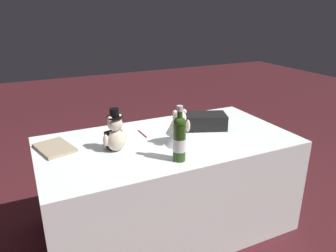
{
  "coord_description": "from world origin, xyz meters",
  "views": [
    {
      "loc": [
        -0.87,
        -1.84,
        1.58
      ],
      "look_at": [
        0.0,
        0.0,
        0.82
      ],
      "focal_mm": 34.19,
      "sensor_mm": 36.0,
      "label": 1
    }
  ],
  "objects_px": {
    "teddy_bear_groom": "(115,134)",
    "gift_case_black": "(205,121)",
    "signing_pen": "(142,134)",
    "guestbook": "(55,148)",
    "champagne_bottle": "(179,138)",
    "teddy_bear_bride": "(178,129)"
  },
  "relations": [
    {
      "from": "teddy_bear_groom",
      "to": "gift_case_black",
      "type": "relative_size",
      "value": 0.79
    },
    {
      "from": "signing_pen",
      "to": "gift_case_black",
      "type": "xyz_separation_m",
      "value": [
        0.47,
        -0.09,
        0.05
      ]
    },
    {
      "from": "guestbook",
      "to": "gift_case_black",
      "type": "bearing_deg",
      "value": -20.38
    },
    {
      "from": "signing_pen",
      "to": "gift_case_black",
      "type": "bearing_deg",
      "value": -11.08
    },
    {
      "from": "teddy_bear_groom",
      "to": "champagne_bottle",
      "type": "height_order",
      "value": "champagne_bottle"
    },
    {
      "from": "guestbook",
      "to": "teddy_bear_groom",
      "type": "bearing_deg",
      "value": -42.16
    },
    {
      "from": "teddy_bear_groom",
      "to": "signing_pen",
      "type": "xyz_separation_m",
      "value": [
        0.25,
        0.18,
        -0.1
      ]
    },
    {
      "from": "teddy_bear_bride",
      "to": "signing_pen",
      "type": "height_order",
      "value": "teddy_bear_bride"
    },
    {
      "from": "teddy_bear_bride",
      "to": "champagne_bottle",
      "type": "xyz_separation_m",
      "value": [
        -0.11,
        -0.22,
        0.04
      ]
    },
    {
      "from": "teddy_bear_bride",
      "to": "gift_case_black",
      "type": "bearing_deg",
      "value": 29.0
    },
    {
      "from": "teddy_bear_groom",
      "to": "guestbook",
      "type": "relative_size",
      "value": 1.03
    },
    {
      "from": "gift_case_black",
      "to": "guestbook",
      "type": "distance_m",
      "value": 1.08
    },
    {
      "from": "teddy_bear_groom",
      "to": "signing_pen",
      "type": "bearing_deg",
      "value": 35.93
    },
    {
      "from": "teddy_bear_bride",
      "to": "teddy_bear_groom",
      "type": "bearing_deg",
      "value": 168.56
    },
    {
      "from": "champagne_bottle",
      "to": "gift_case_black",
      "type": "xyz_separation_m",
      "value": [
        0.42,
        0.39,
        -0.09
      ]
    },
    {
      "from": "teddy_bear_groom",
      "to": "champagne_bottle",
      "type": "relative_size",
      "value": 0.82
    },
    {
      "from": "teddy_bear_groom",
      "to": "guestbook",
      "type": "height_order",
      "value": "teddy_bear_groom"
    },
    {
      "from": "teddy_bear_bride",
      "to": "gift_case_black",
      "type": "xyz_separation_m",
      "value": [
        0.31,
        0.17,
        -0.05
      ]
    },
    {
      "from": "teddy_bear_groom",
      "to": "champagne_bottle",
      "type": "bearing_deg",
      "value": -45.27
    },
    {
      "from": "teddy_bear_bride",
      "to": "gift_case_black",
      "type": "relative_size",
      "value": 0.68
    },
    {
      "from": "champagne_bottle",
      "to": "signing_pen",
      "type": "xyz_separation_m",
      "value": [
        -0.05,
        0.49,
        -0.14
      ]
    },
    {
      "from": "signing_pen",
      "to": "teddy_bear_bride",
      "type": "bearing_deg",
      "value": -59.23
    }
  ]
}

